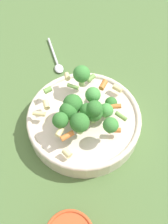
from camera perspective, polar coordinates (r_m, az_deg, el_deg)
The scene contains 4 objects.
ground_plane at distance 0.68m, azimuth 0.00°, elevation -3.05°, with size 3.00×3.00×0.00m, color #4C6B38.
bowl at distance 0.65m, azimuth 0.00°, elevation -1.81°, with size 0.28×0.28×0.05m.
pasta_salad at distance 0.59m, azimuth 0.08°, elevation 1.12°, with size 0.21×0.23×0.07m.
spoon at distance 0.81m, azimuth -6.00°, elevation 10.83°, with size 0.16×0.03×0.01m.
Camera 1 is at (0.31, -0.14, 0.58)m, focal length 42.00 mm.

